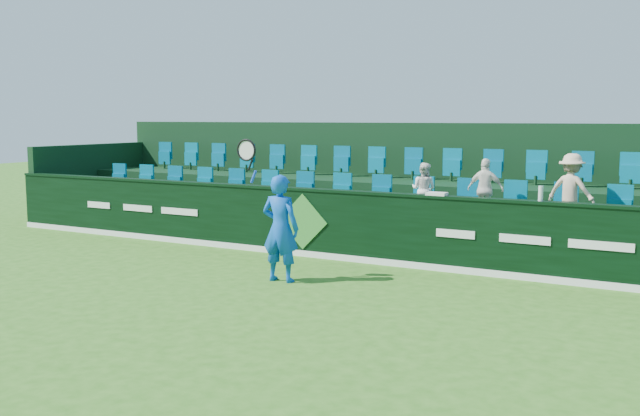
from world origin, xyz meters
The scene contains 13 objects.
ground centered at (0.00, 0.00, 0.00)m, with size 60.00×60.00×0.00m, color #2C6618.
sponsor_hoarding centered at (0.00, 4.00, 0.67)m, with size 16.00×0.25×1.35m.
stand_tier_front centered at (0.00, 5.10, 0.40)m, with size 16.00×2.00×0.80m, color black.
stand_tier_back centered at (0.00, 7.00, 0.65)m, with size 16.00×1.80×1.30m, color black.
stand_rear centered at (0.00, 7.44, 1.22)m, with size 16.00×4.10×2.60m.
seat_row_front centered at (0.00, 5.50, 1.10)m, with size 13.50×0.50×0.60m, color #025D7E.
seat_row_back centered at (0.00, 7.30, 1.60)m, with size 13.50×0.50×0.60m, color #025D7E.
tennis_player centered at (0.74, 1.87, 0.91)m, with size 1.19×0.47×2.44m.
spectator_left centered at (2.04, 5.12, 1.32)m, with size 0.51×0.40×1.05m, color white.
spectator_middle centered at (3.27, 5.12, 1.38)m, with size 0.68×0.28×1.17m, color white.
spectator_right centered at (4.81, 5.12, 1.45)m, with size 0.84×0.48×1.30m, color beige.
towel centered at (2.71, 4.00, 1.38)m, with size 0.35×0.23×0.05m, color white.
drinks_bottle centered at (4.51, 4.00, 1.48)m, with size 0.08×0.08×0.25m, color silver.
Camera 1 is at (6.95, -8.07, 2.73)m, focal length 40.00 mm.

